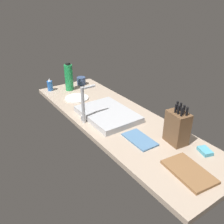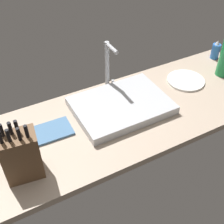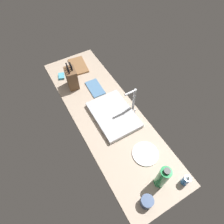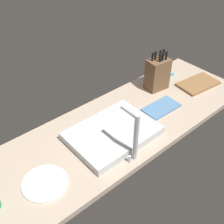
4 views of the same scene
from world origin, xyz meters
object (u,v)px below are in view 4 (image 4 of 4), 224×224
object	(u,v)px
faucet	(134,134)
knife_block	(157,74)
cutting_board	(198,84)
dish_towel	(161,108)
dinner_plate	(45,183)
sink_basin	(113,133)
dish_sponge	(167,74)

from	to	relation	value
faucet	knife_block	bearing A→B (deg)	-147.87
cutting_board	dish_towel	xyz separation A→B (cm)	(39.93, 1.13, -0.30)
dinner_plate	dish_towel	bearing A→B (deg)	-178.08
sink_basin	dinner_plate	size ratio (longest dim) A/B	2.22
dinner_plate	dish_sponge	distance (cm)	121.62
dish_towel	knife_block	bearing A→B (deg)	-129.49
sink_basin	faucet	xyz separation A→B (cm)	(2.48, 18.82, 13.95)
cutting_board	dinner_plate	size ratio (longest dim) A/B	1.31
dinner_plate	dish_sponge	xyz separation A→B (cm)	(-118.57, -27.05, 0.60)
faucet	dinner_plate	xyz separation A→B (cm)	(42.96, -15.04, -15.63)
dinner_plate	dish_sponge	world-z (taller)	dish_sponge
cutting_board	dish_sponge	distance (cm)	24.00
knife_block	dish_towel	size ratio (longest dim) A/B	1.14
dinner_plate	dish_towel	size ratio (longest dim) A/B	0.91
faucet	dinner_plate	size ratio (longest dim) A/B	1.32
knife_block	cutting_board	distance (cm)	31.93
faucet	knife_block	size ratio (longest dim) A/B	1.05
sink_basin	dinner_plate	world-z (taller)	sink_basin
faucet	knife_block	distance (cm)	67.70
faucet	dinner_plate	bearing A→B (deg)	-19.29
knife_block	cutting_board	xyz separation A→B (cm)	(-25.10, 16.87, -10.25)
sink_basin	cutting_board	distance (cm)	79.80
faucet	sink_basin	bearing A→B (deg)	-97.51
cutting_board	dinner_plate	bearing A→B (deg)	1.83
dinner_plate	sink_basin	bearing A→B (deg)	-175.25
dish_sponge	sink_basin	bearing A→B (deg)	17.65
faucet	cutting_board	distance (cm)	85.82
faucet	dinner_plate	world-z (taller)	faucet
faucet	dinner_plate	distance (cm)	48.12
faucet	cutting_board	world-z (taller)	faucet
faucet	cutting_board	xyz separation A→B (cm)	(-82.27, -19.03, -15.33)
cutting_board	dish_sponge	xyz separation A→B (cm)	(6.66, -23.05, 0.30)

